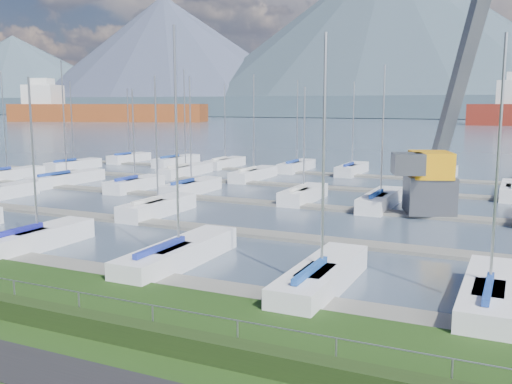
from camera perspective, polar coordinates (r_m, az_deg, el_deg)
The scene contains 9 objects.
path at distance 18.15m, azimuth -21.33°, elevation -16.09°, with size 160.00×2.00×0.04m, color black.
water at distance 274.55m, azimuth 22.61°, elevation 6.47°, with size 800.00×540.00×0.20m, color #465467.
hedge at distance 19.73m, azimuth -15.81°, elevation -12.69°, with size 80.00×0.70×0.70m, color #1F3112.
fence at distance 19.73m, azimuth -15.15°, elevation -10.04°, with size 0.04×0.04×80.00m, color gray.
foothill at distance 344.39m, azimuth 23.22°, elevation 7.84°, with size 900.00×80.00×12.00m, color #455865.
docks at distance 42.68m, azimuth 7.98°, elevation -1.67°, with size 90.00×41.60×0.25m.
crane at distance 42.48m, azimuth 18.03°, elevation 5.47°, with size 7.52×12.99×22.35m.
cargo_ship_west at distance 268.86m, azimuth -15.38°, elevation 7.66°, with size 88.73×44.54×21.50m.
sailboat_fleet at distance 44.59m, azimuth 7.05°, elevation 5.83°, with size 75.22×49.08×13.08m.
Camera 1 is at (12.21, -14.17, 7.46)m, focal length 40.00 mm.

